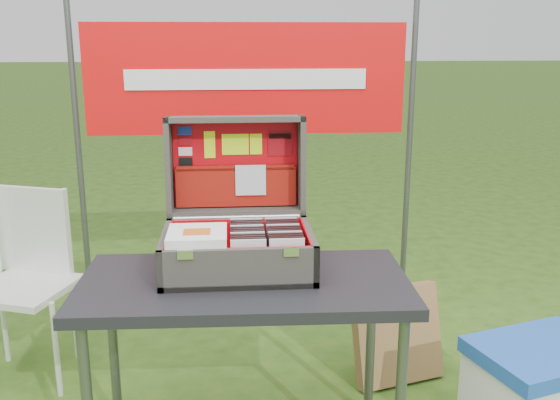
{
  "coord_description": "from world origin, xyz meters",
  "views": [
    {
      "loc": [
        -0.09,
        -2.07,
        1.5
      ],
      "look_at": [
        0.09,
        0.1,
        0.93
      ],
      "focal_mm": 40.0,
      "sensor_mm": 36.0,
      "label": 1
    }
  ],
  "objects": [
    {
      "name": "songbook_3",
      "position": [
        -0.2,
        -0.06,
        0.86
      ],
      "size": [
        0.2,
        0.2,
        0.0
      ],
      "primitive_type": "cube",
      "color": "white",
      "rests_on": "suitcase_base_wall_front"
    },
    {
      "name": "suitcase_hinge",
      "position": [
        -0.07,
        0.19,
        0.84
      ],
      "size": [
        0.47,
        0.02,
        0.02
      ],
      "primitive_type": "cylinder",
      "rotation": [
        0.0,
        1.57,
        0.0
      ],
      "color": "silver",
      "rests_on": "suitcase_base_wall_back"
    },
    {
      "name": "cd_left_12",
      "position": [
        -0.03,
        0.11,
        0.8
      ],
      "size": [
        0.12,
        0.01,
        0.13
      ],
      "primitive_type": "cube",
      "color": "silver",
      "rests_on": "suitcase_liner_floor"
    },
    {
      "name": "songbook_5",
      "position": [
        -0.2,
        -0.06,
        0.87
      ],
      "size": [
        0.2,
        0.2,
        0.0
      ],
      "primitive_type": "cube",
      "color": "white",
      "rests_on": "suitcase_base_wall_front"
    },
    {
      "name": "cd_right_5",
      "position": [
        0.09,
        -0.03,
        0.8
      ],
      "size": [
        0.12,
        0.01,
        0.13
      ],
      "primitive_type": "cube",
      "color": "black",
      "rests_on": "suitcase_liner_floor"
    },
    {
      "name": "suitcase_lid_back",
      "position": [
        -0.07,
        0.34,
        1.02
      ],
      "size": [
        0.53,
        0.05,
        0.38
      ],
      "primitive_type": "cube",
      "rotation": [
        -1.64,
        0.0,
        0.0
      ],
      "color": "#615C52",
      "rests_on": "suitcase_base_wall_back"
    },
    {
      "name": "cd_right_2",
      "position": [
        0.09,
        -0.1,
        0.8
      ],
      "size": [
        0.12,
        0.01,
        0.13
      ],
      "primitive_type": "cube",
      "color": "black",
      "rests_on": "suitcase_liner_floor"
    },
    {
      "name": "suitcase_base_wall_left",
      "position": [
        -0.32,
        0.01,
        0.77
      ],
      "size": [
        0.02,
        0.38,
        0.14
      ],
      "primitive_type": "cube",
      "color": "#615C52",
      "rests_on": "table_top"
    },
    {
      "name": "cooler_lid",
      "position": [
        1.03,
        -0.12,
        0.39
      ],
      "size": [
        0.56,
        0.49,
        0.06
      ],
      "primitive_type": "cube",
      "rotation": [
        0.0,
        0.0,
        0.29
      ],
      "color": "blue",
      "rests_on": "cooler_body"
    },
    {
      "name": "suitcase_base_wall_front",
      "position": [
        -0.07,
        -0.17,
        0.77
      ],
      "size": [
        0.53,
        0.02,
        0.14
      ],
      "primitive_type": "cube",
      "color": "#615C52",
      "rests_on": "table_top"
    },
    {
      "name": "suitcase_latch_left",
      "position": [
        -0.24,
        -0.18,
        0.83
      ],
      "size": [
        0.05,
        0.01,
        0.03
      ],
      "primitive_type": "cube",
      "color": "silver",
      "rests_on": "suitcase_base_wall_front"
    },
    {
      "name": "suitcase_pocket_edge",
      "position": [
        -0.07,
        0.3,
        1.01
      ],
      "size": [
        0.46,
        0.02,
        0.02
      ],
      "primitive_type": "cube",
      "rotation": [
        -1.64,
        0.0,
        0.0
      ],
      "color": "maroon",
      "rests_on": "suitcase_lid_pocket"
    },
    {
      "name": "cd_left_2",
      "position": [
        -0.03,
        -0.1,
        0.8
      ],
      "size": [
        0.12,
        0.01,
        0.13
      ],
      "primitive_type": "cube",
      "color": "black",
      "rests_on": "suitcase_liner_floor"
    },
    {
      "name": "suitcase_latch_right",
      "position": [
        0.1,
        -0.18,
        0.83
      ],
      "size": [
        0.05,
        0.01,
        0.03
      ],
      "primitive_type": "cube",
      "color": "silver",
      "rests_on": "suitcase_base_wall_front"
    },
    {
      "name": "suitcase_lid_rim_left",
      "position": [
        -0.32,
        0.28,
        1.03
      ],
      "size": [
        0.02,
        0.17,
        0.38
      ],
      "primitive_type": "cube",
      "rotation": [
        -1.64,
        0.0,
        0.0
      ],
      "color": "#615C52",
      "rests_on": "suitcase_lid_back"
    },
    {
      "name": "table_leg_br",
      "position": [
        0.45,
        0.14,
        0.33
      ],
      "size": [
        0.04,
        0.04,
        0.66
      ],
      "primitive_type": "cylinder",
      "color": "#59595B",
      "rests_on": "ground"
    },
    {
      "name": "chair_leg_fr",
      "position": [
        -0.84,
        0.4,
        0.22
      ],
      "size": [
        0.02,
        0.02,
        0.43
      ],
      "primitive_type": "cylinder",
      "color": "silver",
      "rests_on": "ground"
    },
    {
      "name": "suitcase_lid_rim_far",
      "position": [
        -0.07,
        0.29,
        1.2
      ],
      "size": [
        0.53,
        0.14,
        0.03
      ],
      "primitive_type": "cube",
      "rotation": [
        -1.64,
        0.0,
        0.0
      ],
      "color": "#615C52",
      "rests_on": "suitcase_lid_back"
    },
    {
      "name": "songbook_2",
      "position": [
        -0.2,
        -0.06,
        0.86
      ],
      "size": [
        0.2,
        0.2,
        0.0
      ],
      "primitive_type": "cube",
      "color": "white",
      "rests_on": "suitcase_base_wall_front"
    },
    {
      "name": "cd_right_9",
      "position": [
        0.09,
        0.05,
        0.8
      ],
      "size": [
        0.12,
        0.01,
        0.13
      ],
      "primitive_type": "cube",
      "color": "black",
      "rests_on": "suitcase_liner_floor"
    },
    {
      "name": "suitcase",
      "position": [
        -0.07,
        0.07,
        0.96
      ],
      "size": [
        0.53,
        0.54,
        0.51
      ],
      "primitive_type": null,
      "color": "#615C52",
      "rests_on": "table"
    },
    {
      "name": "suitcase_liner_wall_back",
      "position": [
        -0.07,
        0.17,
        0.78
      ],
      "size": [
        0.49,
        0.01,
        0.12
      ],
      "primitive_type": "cube",
      "color": "red",
      "rests_on": "suitcase_base_bottom"
    },
    {
      "name": "cd_right_8",
      "position": [
        0.09,
        0.03,
        0.8
      ],
      "size": [
        0.12,
        0.01,
        0.13
      ],
      "primitive_type": "cube",
      "color": "silver",
      "rests_on": "suitcase_liner_floor"
    },
    {
      "name": "chair_leg_br",
      "position": [
        -0.84,
        0.72,
        0.22
      ],
      "size": [
        0.02,
        0.02,
        0.43
      ],
      "primitive_type": "cylinder",
      "color": "silver",
      "rests_on": "ground"
    },
    {
      "name": "banner_post_right",
      "position": [
        0.85,
        1.1,
        0.85
      ],
      "size": [
        0.03,
        0.03,
        1.7
      ],
      "primitive_type": "cylinder",
      "color": "#59595B",
      "rests_on": "ground"
    },
    {
      "name": "cd_left_5",
      "position": [
        -0.03,
        -0.03,
        0.8
      ],
      "size": [
        0.12,
        0.01,
        0.13
      ],
      "primitive_type": "cube",
      "color": "black",
      "rests_on": "suitcase_liner_floor"
    },
    {
      "name": "suitcase_lid_rim_near",
      "position": [
        -0.07,
        0.27,
        0.85
      ],
      "size": [
        0.53,
        0.14,
        0.03
      ],
      "primitive_type": "cube",
      "rotation": [
        -1.64,
        0.0,
        0.0
      ],
      "color": "#615C52",
      "rests_on": "suitcase_lid_back"
    },
    {
      "name": "chair_seat",
      "position": [
        -1.01,
        0.56,
        0.43
      ],
      "size": [
        0.49,
        0.49,
        0.03
      ],
      "primitive_type": "cube",
      "rotation": [
        0.0,
        0.0,
        -0.34
      ],
      "color": "silver",
      "rests_on": "ground"
    },
    {
      "name": "suitcase_base_bottom",
      "position": [
        -0.07,
        0.01,
        0.71
      ],
      "size": [
        0.53,
        0.38,
        0.02
      ],
      "primitive_type": "cube",
      "color": "#615C52",
      "rests_on": "table_top"
    },
    {
      "name": "cd_left_4",
      "position": [
        -0.03,
        -0.05,
        0.8
      ],
      "size": [
        0.12,
        0.01,
        0.13
      ],
      "primitive_type": "cube",
      "color": "silver",
      "rests_on": "suitcase_liner_floor"
    },
    {
      "name": "songbook_0",
      "position": [
        -0.2,
        -0.06,
        0.85
      ],
      "size": [
        0.2,
        0.2,
        0.0
      ],
      "primitive_type": "cube",
      "color": "white",
      "rests_on": "suitcase_base_wall_front"
    },
    {
      "name": "cd_left_11",
      "position": [
        -0.03,
        0.09,
        0.8
      ],
      "size": [
        0.12,
        0.01,
        0.13
      ],
      "primitive_type": "cube",
      "color": "black",
      "rests_on": "suitcase_liner_floor"
    },
    {
      "name": "banner",
      "position": [
        0.0,
        1.09,
        1.3
      ],
      "size": [
        1.6,
        0.02,
        0.55
      ],
      "primitive_type": "cube",
      "color": "red",
      "rests_on": "banner_post_left"
    },
    {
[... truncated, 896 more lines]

